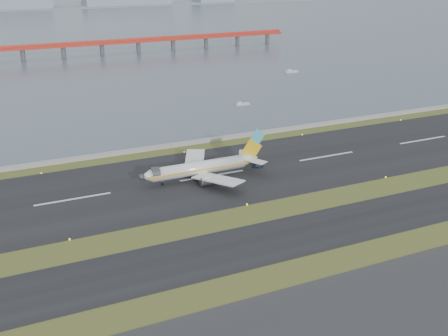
% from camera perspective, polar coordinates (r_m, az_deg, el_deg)
% --- Properties ---
extents(ground, '(1000.00, 1000.00, 0.00)m').
position_cam_1_polar(ground, '(138.82, 3.76, -4.97)').
color(ground, '#364D1B').
rests_on(ground, ground).
extents(taxiway_strip, '(1000.00, 18.00, 0.10)m').
position_cam_1_polar(taxiway_strip, '(129.55, 6.30, -7.04)').
color(taxiway_strip, black).
rests_on(taxiway_strip, ground).
extents(runway_strip, '(1000.00, 45.00, 0.10)m').
position_cam_1_polar(runway_strip, '(163.47, -1.23, -0.80)').
color(runway_strip, black).
rests_on(runway_strip, ground).
extents(seawall, '(1000.00, 2.50, 1.00)m').
position_cam_1_polar(seawall, '(189.54, -4.88, 2.38)').
color(seawall, gray).
rests_on(seawall, ground).
extents(bay_water, '(1400.00, 800.00, 1.30)m').
position_cam_1_polar(bay_water, '(575.71, -19.20, 13.76)').
color(bay_water, '#475665').
rests_on(bay_water, ground).
extents(red_pier, '(260.00, 5.00, 10.20)m').
position_cam_1_polar(red_pier, '(372.05, -12.33, 12.21)').
color(red_pier, red).
rests_on(red_pier, ground).
extents(far_shoreline, '(1400.00, 80.00, 60.50)m').
position_cam_1_polar(far_shoreline, '(735.09, -19.69, 15.50)').
color(far_shoreline, gray).
rests_on(far_shoreline, ground).
extents(airliner, '(38.52, 32.89, 12.80)m').
position_cam_1_polar(airliner, '(160.41, -2.10, 0.07)').
color(airliner, white).
rests_on(airliner, ground).
extents(pushback_tug, '(3.20, 2.22, 1.89)m').
position_cam_1_polar(pushback_tug, '(170.26, 3.43, 0.39)').
color(pushback_tug, '#16263D').
rests_on(pushback_tug, ground).
extents(workboat_near, '(6.30, 2.29, 1.51)m').
position_cam_1_polar(workboat_near, '(241.82, 1.84, 6.52)').
color(workboat_near, silver).
rests_on(workboat_near, ground).
extents(workboat_far, '(7.87, 2.57, 1.90)m').
position_cam_1_polar(workboat_far, '(312.68, 6.82, 9.72)').
color(workboat_far, silver).
rests_on(workboat_far, ground).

